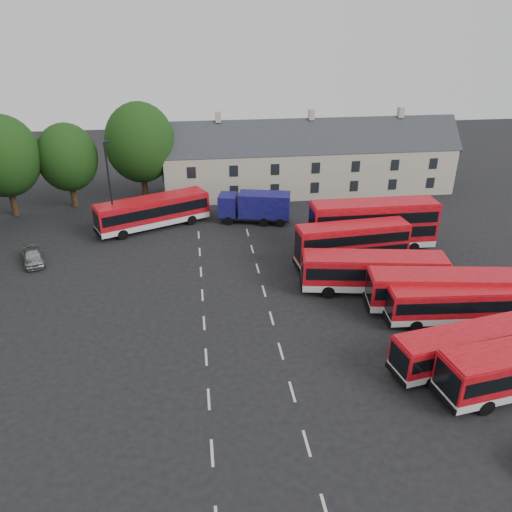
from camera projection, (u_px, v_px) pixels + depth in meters
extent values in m
plane|color=black|center=(205.00, 339.00, 34.66)|extent=(140.00, 140.00, 0.00)
cube|color=beige|center=(212.00, 453.00, 25.78)|extent=(0.15, 1.80, 0.01)
cube|color=beige|center=(209.00, 399.00, 29.33)|extent=(0.15, 1.80, 0.01)
cube|color=beige|center=(206.00, 357.00, 32.88)|extent=(0.15, 1.80, 0.01)
cube|color=beige|center=(204.00, 323.00, 36.44)|extent=(0.15, 1.80, 0.01)
cube|color=beige|center=(202.00, 295.00, 39.99)|extent=(0.15, 1.80, 0.01)
cube|color=beige|center=(201.00, 272.00, 43.55)|extent=(0.15, 1.80, 0.01)
cube|color=beige|center=(200.00, 252.00, 47.10)|extent=(0.15, 1.80, 0.01)
cube|color=beige|center=(199.00, 235.00, 50.66)|extent=(0.15, 1.80, 0.01)
cube|color=beige|center=(326.00, 511.00, 22.79)|extent=(0.15, 1.80, 0.01)
cube|color=beige|center=(307.00, 443.00, 26.34)|extent=(0.15, 1.80, 0.01)
cube|color=beige|center=(292.00, 392.00, 29.90)|extent=(0.15, 1.80, 0.01)
cube|color=beige|center=(281.00, 351.00, 33.45)|extent=(0.15, 1.80, 0.01)
cube|color=beige|center=(272.00, 318.00, 37.01)|extent=(0.15, 1.80, 0.01)
cube|color=beige|center=(264.00, 291.00, 40.56)|extent=(0.15, 1.80, 0.01)
cube|color=beige|center=(258.00, 268.00, 44.12)|extent=(0.15, 1.80, 0.01)
cube|color=beige|center=(252.00, 249.00, 47.67)|extent=(0.15, 1.80, 0.01)
cube|color=beige|center=(247.00, 232.00, 51.22)|extent=(0.15, 1.80, 0.01)
cylinder|color=black|center=(13.00, 198.00, 54.59)|extent=(0.70, 0.70, 4.02)
ellipsoid|color=#18370F|center=(3.00, 156.00, 52.52)|extent=(7.59, 7.59, 8.73)
cylinder|color=black|center=(73.00, 192.00, 57.17)|extent=(0.70, 0.70, 3.50)
ellipsoid|color=#18370F|center=(67.00, 157.00, 55.37)|extent=(6.60, 6.60, 7.59)
cylinder|color=black|center=(144.00, 184.00, 58.82)|extent=(0.70, 0.70, 4.20)
ellipsoid|color=#18370F|center=(140.00, 143.00, 56.65)|extent=(7.92, 7.92, 9.11)
cube|color=beige|center=(309.00, 170.00, 61.69)|extent=(35.00, 7.00, 5.50)
cube|color=#2D3035|center=(310.00, 148.00, 60.47)|extent=(35.70, 7.13, 7.13)
cube|color=beige|center=(218.00, 117.00, 57.46)|extent=(0.60, 0.90, 1.20)
cube|color=beige|center=(311.00, 114.00, 58.71)|extent=(0.60, 0.90, 1.20)
cube|color=beige|center=(401.00, 112.00, 59.96)|extent=(0.60, 0.90, 1.20)
cylinder|color=black|center=(486.00, 407.00, 28.02)|extent=(1.05, 0.43, 1.02)
cube|color=silver|center=(465.00, 358.00, 31.66)|extent=(10.19, 3.95, 0.50)
cube|color=#B70B15|center=(469.00, 344.00, 31.16)|extent=(10.19, 3.95, 1.76)
cube|color=black|center=(469.00, 343.00, 31.14)|extent=(9.81, 3.94, 0.86)
cube|color=#B70B15|center=(472.00, 331.00, 30.74)|extent=(9.98, 3.83, 0.11)
cylinder|color=black|center=(431.00, 381.00, 30.05)|extent=(0.93, 0.41, 0.90)
cylinder|color=black|center=(495.00, 343.00, 33.49)|extent=(0.93, 0.41, 0.90)
cube|color=silver|center=(455.00, 313.00, 36.30)|extent=(10.29, 3.01, 0.51)
cube|color=#B70B15|center=(458.00, 300.00, 35.79)|extent=(10.29, 3.01, 1.80)
cube|color=black|center=(458.00, 299.00, 35.77)|extent=(9.89, 3.04, 0.88)
cube|color=#B70B15|center=(460.00, 288.00, 35.37)|extent=(10.08, 2.91, 0.11)
cylinder|color=black|center=(416.00, 326.00, 35.31)|extent=(0.94, 0.32, 0.92)
cylinder|color=black|center=(491.00, 307.00, 37.51)|extent=(0.94, 0.32, 0.92)
cube|color=silver|center=(442.00, 302.00, 37.59)|extent=(11.48, 4.20, 0.56)
cube|color=#B70B15|center=(445.00, 287.00, 37.02)|extent=(11.48, 4.20, 1.99)
cube|color=black|center=(445.00, 286.00, 37.00)|extent=(11.05, 4.20, 0.97)
cube|color=#B70B15|center=(447.00, 275.00, 36.56)|extent=(11.24, 4.07, 0.12)
cylinder|color=black|center=(397.00, 313.00, 36.76)|extent=(1.05, 0.44, 1.02)
cylinder|color=black|center=(483.00, 298.00, 38.67)|extent=(1.05, 0.44, 1.02)
cube|color=silver|center=(372.00, 282.00, 40.24)|extent=(11.61, 4.37, 0.57)
cube|color=#B70B15|center=(374.00, 268.00, 39.67)|extent=(11.61, 4.37, 2.01)
cube|color=black|center=(374.00, 268.00, 39.64)|extent=(11.17, 4.36, 0.98)
cube|color=#B70B15|center=(375.00, 256.00, 39.20)|extent=(11.37, 4.23, 0.12)
cylinder|color=black|center=(328.00, 292.00, 39.43)|extent=(1.06, 0.45, 1.03)
cylinder|color=black|center=(413.00, 279.00, 41.30)|extent=(1.06, 0.45, 1.03)
cube|color=silver|center=(350.00, 259.00, 44.22)|extent=(9.97, 2.98, 0.49)
cube|color=#B70B15|center=(352.00, 241.00, 43.44)|extent=(9.97, 2.98, 2.99)
cube|color=black|center=(352.00, 247.00, 43.70)|extent=(9.58, 3.01, 0.85)
cube|color=#B70B15|center=(354.00, 225.00, 42.76)|extent=(9.76, 2.88, 0.11)
cylinder|color=black|center=(320.00, 270.00, 42.87)|extent=(0.91, 0.32, 0.89)
cylinder|color=black|center=(378.00, 254.00, 45.78)|extent=(0.91, 0.32, 0.89)
cube|color=black|center=(353.00, 235.00, 43.18)|extent=(9.58, 3.01, 0.85)
cube|color=silver|center=(371.00, 241.00, 47.28)|extent=(11.72, 2.70, 0.59)
cube|color=#B70B15|center=(373.00, 221.00, 46.35)|extent=(11.72, 2.70, 3.57)
cube|color=black|center=(372.00, 228.00, 46.66)|extent=(11.25, 2.76, 1.01)
cube|color=#B70B15|center=(375.00, 203.00, 45.54)|extent=(11.48, 2.59, 0.13)
cylinder|color=black|center=(336.00, 252.00, 45.92)|extent=(1.07, 0.30, 1.06)
cylinder|color=black|center=(403.00, 237.00, 48.89)|extent=(1.07, 0.30, 1.06)
cube|color=black|center=(374.00, 214.00, 46.05)|extent=(11.25, 2.76, 1.01)
cube|color=silver|center=(154.00, 221.00, 51.94)|extent=(11.72, 7.10, 0.58)
cube|color=#B70B15|center=(153.00, 209.00, 51.35)|extent=(11.72, 7.10, 2.06)
cube|color=black|center=(153.00, 208.00, 51.32)|extent=(11.32, 6.97, 1.00)
cube|color=#B70B15|center=(152.00, 199.00, 50.87)|extent=(11.46, 6.91, 0.13)
cylinder|color=black|center=(123.00, 235.00, 49.43)|extent=(1.09, 0.70, 1.06)
cylinder|color=black|center=(182.00, 213.00, 54.70)|extent=(1.09, 0.70, 1.06)
cube|color=black|center=(254.00, 217.00, 53.44)|extent=(7.76, 3.66, 0.28)
cube|color=#120F59|center=(228.00, 205.00, 53.14)|extent=(2.36, 2.71, 2.25)
cube|color=black|center=(220.00, 201.00, 53.08)|extent=(0.55, 1.96, 1.13)
cube|color=#120F59|center=(264.00, 205.00, 52.72)|extent=(5.74, 3.51, 2.53)
cylinder|color=black|center=(229.00, 221.00, 52.81)|extent=(0.97, 0.47, 0.94)
cylinder|color=black|center=(281.00, 215.00, 54.19)|extent=(0.97, 0.47, 0.94)
imported|color=#A2A4AA|center=(33.00, 256.00, 44.77)|extent=(2.91, 4.41, 1.40)
cylinder|color=black|center=(110.00, 190.00, 48.61)|extent=(0.17, 0.17, 9.44)
cube|color=black|center=(107.00, 142.00, 46.63)|extent=(0.61, 0.42, 0.17)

